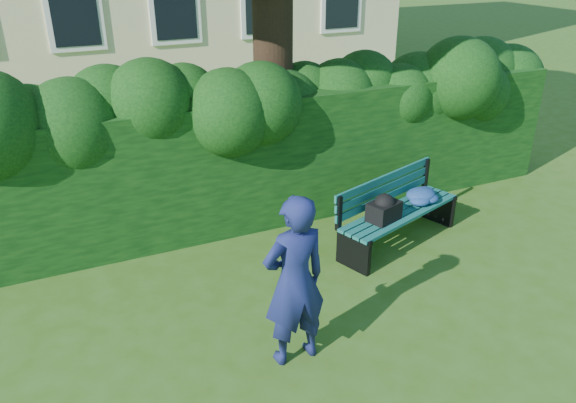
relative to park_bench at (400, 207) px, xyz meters
name	(u,v)px	position (x,y,z in m)	size (l,w,h in m)	color
ground	(310,299)	(-1.65, -0.71, -0.50)	(80.00, 80.00, 0.00)	#325513
hedge	(239,160)	(-1.65, 1.49, 0.40)	(10.00, 1.00, 1.80)	black
park_bench	(400,207)	(0.00, 0.00, 0.00)	(1.99, 1.13, 0.89)	#0E473F
man_reading	(295,282)	(-2.22, -1.49, 0.35)	(0.62, 0.41, 1.70)	navy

